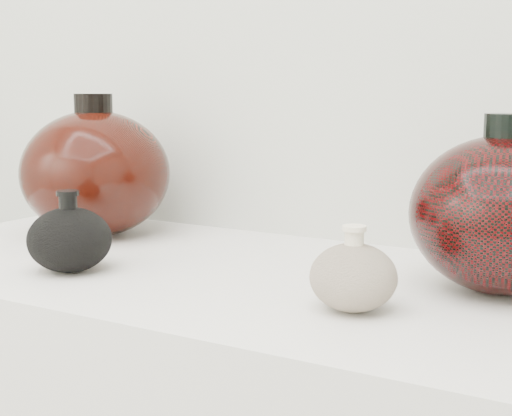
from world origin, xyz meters
The scene contains 4 objects.
black_gourd_vase centered at (-0.23, 0.84, 0.94)m, with size 0.14×0.14×0.11m.
cream_gourd_vase centered at (0.16, 0.86, 0.94)m, with size 0.11×0.11×0.09m.
left_round_pot centered at (-0.37, 1.04, 1.00)m, with size 0.31×0.31×0.23m.
right_round_pot centered at (0.29, 1.02, 0.99)m, with size 0.25×0.25×0.21m.
Camera 1 is at (0.45, 0.16, 1.14)m, focal length 50.00 mm.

